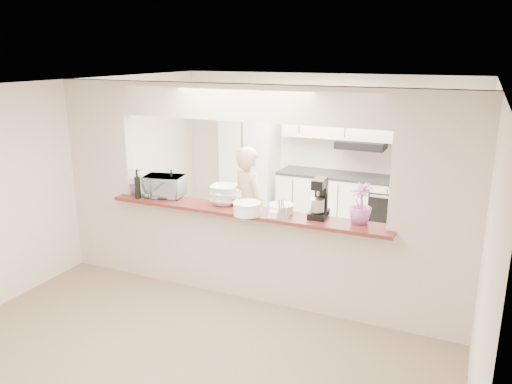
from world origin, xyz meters
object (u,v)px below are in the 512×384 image
Objects in this scene: toaster_oven at (164,186)px; person at (249,208)px; stand_mixer at (319,200)px; refrigerator at (449,192)px.

toaster_oven is 0.29× the size of person.
stand_mixer is 1.47m from person.
refrigerator reaches higher than toaster_oven.
person is at bearing -142.20° from refrigerator.
stand_mixer is (-1.20, -2.59, 0.44)m from refrigerator.
toaster_oven is at bearing -179.56° from stand_mixer.
person is at bearing 148.17° from stand_mixer.
refrigerator is at bearing -109.19° from person.
person is at bearing 30.94° from toaster_oven.
stand_mixer is at bearing -11.28° from toaster_oven.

